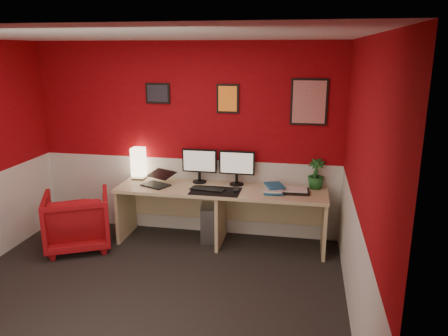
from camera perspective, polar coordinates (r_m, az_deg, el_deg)
ground at (r=4.60m, az=-10.63°, el=-16.30°), size 4.00×3.50×0.01m
ceiling at (r=3.94m, az=-12.45°, el=16.51°), size 4.00×3.50×0.01m
wall_back at (r=5.71m, az=-4.91°, el=3.63°), size 4.00×0.01×2.50m
wall_front at (r=2.67m, az=-25.85°, el=-11.50°), size 4.00×0.01×2.50m
wall_right at (r=3.84m, az=17.45°, el=-2.74°), size 0.01×3.50×2.50m
wainscot_back at (r=5.90m, az=-4.76°, el=-3.53°), size 4.00×0.01×1.00m
wainscot_right at (r=4.12m, az=16.55°, el=-12.72°), size 0.01×3.50×1.00m
desk at (r=5.52m, az=-0.41°, el=-6.31°), size 2.60×0.65×0.73m
shoji_lamp at (r=5.86m, az=-11.08°, el=0.49°), size 0.16×0.16×0.40m
laptop at (r=5.54m, az=-8.94°, el=-1.22°), size 0.40×0.35×0.22m
monitor_left at (r=5.58m, az=-3.25°, el=0.97°), size 0.45×0.06×0.58m
monitor_right at (r=5.47m, az=1.67°, el=0.70°), size 0.45×0.06×0.58m
desk_mat at (r=5.29m, az=-1.12°, el=-3.03°), size 0.60×0.38×0.01m
keyboard at (r=5.33m, az=-2.18°, el=-2.79°), size 0.44×0.21×0.02m
mouse at (r=5.25m, az=1.58°, el=-2.97°), size 0.08×0.11×0.03m
book_bottom at (r=5.30m, az=5.27°, el=-2.93°), size 0.25×0.32×0.03m
book_middle at (r=5.31m, az=5.31°, el=-2.62°), size 0.25×0.33×0.02m
book_top at (r=5.31m, az=5.53°, el=-2.37°), size 0.29×0.33×0.03m
zen_tray at (r=5.32m, az=9.17°, el=-3.01°), size 0.36×0.27×0.03m
potted_plant at (r=5.47m, az=11.91°, el=-0.75°), size 0.25×0.25×0.37m
pc_tower at (r=5.74m, az=-1.97°, el=-6.96°), size 0.28×0.48×0.45m
armchair at (r=5.73m, az=-18.57°, el=-6.46°), size 1.02×1.03×0.70m
art_left at (r=5.72m, az=-8.63°, el=9.61°), size 0.32×0.02×0.26m
art_center at (r=5.49m, az=0.49°, el=9.04°), size 0.28×0.02×0.36m
art_right at (r=5.40m, az=11.04°, el=8.45°), size 0.44×0.02×0.56m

